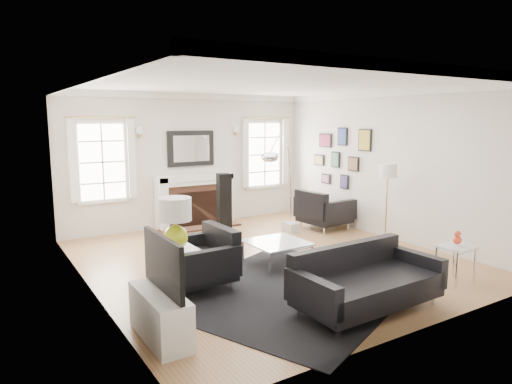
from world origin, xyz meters
TOP-DOWN VIEW (x-y plane):
  - floor at (0.00, 0.00)m, footprint 6.00×6.00m
  - back_wall at (0.00, 3.00)m, footprint 5.50×0.04m
  - front_wall at (0.00, -3.00)m, footprint 5.50×0.04m
  - left_wall at (-2.75, 0.00)m, footprint 0.04×6.00m
  - right_wall at (2.75, 0.00)m, footprint 0.04×6.00m
  - ceiling at (0.00, 0.00)m, footprint 5.50×6.00m
  - crown_molding at (0.00, 0.00)m, footprint 5.50×6.00m
  - fireplace at (0.00, 2.79)m, footprint 1.70×0.69m
  - mantel_mirror at (0.00, 2.95)m, footprint 1.05×0.07m
  - window_left at (-1.85, 2.95)m, footprint 1.24×0.15m
  - window_right at (1.85, 2.95)m, footprint 1.24×0.15m
  - gallery_wall at (2.72, 1.30)m, footprint 0.04×1.73m
  - tv_unit at (-2.44, -1.70)m, footprint 0.35×1.00m
  - area_rug at (-0.47, -1.32)m, footprint 3.98×3.70m
  - sofa at (-0.11, -2.26)m, footprint 1.88×0.90m
  - armchair_left at (-1.46, -0.57)m, footprint 0.91×1.01m
  - armchair_right at (2.13, 1.16)m, footprint 0.96×1.05m
  - coffee_table at (-0.06, -0.35)m, footprint 0.86×0.86m
  - side_table_left at (-1.81, -0.58)m, footprint 0.53×0.53m
  - nesting_table at (1.61, -2.30)m, footprint 0.48×0.40m
  - gourd_lamp at (-1.81, -0.58)m, footprint 0.43×0.43m
  - orange_vase at (1.61, -2.30)m, footprint 0.12×0.12m
  - arc_floor_lamp at (0.85, 0.83)m, footprint 1.46×1.35m
  - stick_floor_lamp at (2.20, -0.49)m, footprint 0.30×0.30m
  - speaker_tower at (0.13, 1.73)m, footprint 0.29×0.29m

SIDE VIEW (x-z plane):
  - floor at x=0.00m, z-range 0.00..0.00m
  - area_rug at x=-0.47m, z-range 0.00..0.01m
  - tv_unit at x=-2.44m, z-range -0.22..0.87m
  - sofa at x=-0.11m, z-range 0.03..0.64m
  - coffee_table at x=-0.06m, z-range 0.16..0.54m
  - armchair_left at x=-1.46m, z-range 0.04..0.70m
  - armchair_right at x=2.13m, z-range 0.04..0.71m
  - nesting_table at x=1.61m, z-range 0.15..0.68m
  - side_table_left at x=-1.81m, z-range 0.18..0.77m
  - fireplace at x=0.00m, z-range -0.01..1.10m
  - speaker_tower at x=0.13m, z-range 0.00..1.23m
  - orange_vase at x=1.61m, z-range 0.54..0.73m
  - gourd_lamp at x=-1.81m, z-range 0.64..1.32m
  - arc_floor_lamp at x=0.85m, z-range 0.08..2.15m
  - stick_floor_lamp at x=2.20m, z-range 0.55..2.04m
  - back_wall at x=0.00m, z-range 0.00..2.80m
  - front_wall at x=0.00m, z-range 0.00..2.80m
  - left_wall at x=-2.75m, z-range 0.00..2.80m
  - right_wall at x=2.75m, z-range 0.00..2.80m
  - window_left at x=-1.85m, z-range 0.65..2.27m
  - window_right at x=1.85m, z-range 0.65..2.27m
  - gallery_wall at x=2.72m, z-range 0.89..2.18m
  - mantel_mirror at x=0.00m, z-range 1.27..2.02m
  - crown_molding at x=0.00m, z-range 2.68..2.80m
  - ceiling at x=0.00m, z-range 2.79..2.81m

